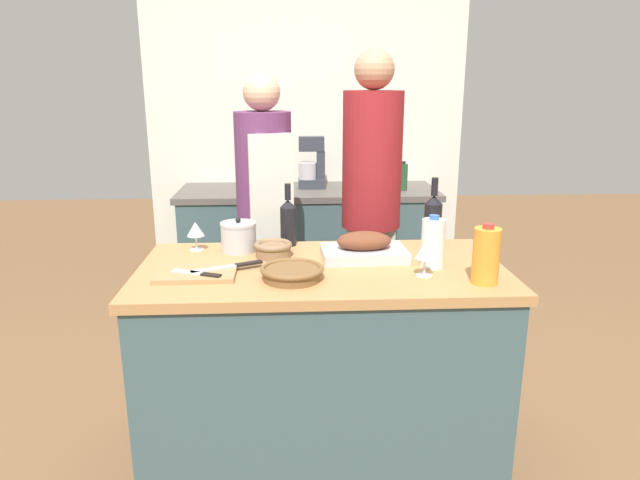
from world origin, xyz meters
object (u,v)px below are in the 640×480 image
Objects in this scene: cutting_board at (196,274)px; knife_paring at (198,273)px; condiment_bottle_short at (246,176)px; milk_jug at (433,243)px; knife_chef at (230,266)px; roasting_pan at (364,248)px; person_cook_aproned at (265,213)px; mixing_bowl at (273,249)px; condiment_bottle_tall at (403,177)px; stock_pot at (239,237)px; wine_glass_right at (195,230)px; person_cook_guest at (371,200)px; condiment_bottle_extra at (353,175)px; wine_glass_left at (425,251)px; wicker_basket at (292,272)px; juice_jug at (486,256)px; stand_mixer at (312,167)px; wine_bottle_green at (433,219)px; wine_bottle_dark at (288,221)px.

cutting_board is 0.04m from knife_paring.
condiment_bottle_short is (0.08, 1.75, 0.10)m from cutting_board.
milk_jug is 0.82m from knife_chef.
roasting_pan is 0.87m from person_cook_aproned.
condiment_bottle_tall reaches higher than mixing_bowl.
roasting_pan is 0.56m from stock_pot.
stock_pot is (0.14, 0.33, 0.06)m from cutting_board.
wine_glass_right is 1.02m from person_cook_guest.
person_cook_aproned is (-0.71, 0.88, -0.07)m from milk_jug.
condiment_bottle_extra is (-0.31, 0.22, -0.02)m from condiment_bottle_tall.
person_cook_aproned is at bearing -142.99° from condiment_bottle_tall.
person_cook_guest is at bearing -90.19° from condiment_bottle_extra.
cutting_board is 0.89m from wine_glass_left.
mixing_bowl is 0.37m from wine_glass_right.
wicker_basket is 0.73m from juice_jug.
wine_glass_left is 1.02m from wine_glass_right.
stand_mixer is at bearing 106.91° from juice_jug.
wine_glass_right reaches higher than mixing_bowl.
wine_glass_left is at bearing -107.49° from wine_bottle_green.
wine_glass_left is at bearing -75.08° from person_cook_aproned.
knife_paring is at bearing -67.74° from cutting_board.
person_cook_guest reaches higher than knife_paring.
person_cook_aproned is (0.23, 0.94, 0.03)m from cutting_board.
wine_glass_right is 1.50m from stand_mixer.
stand_mixer is (0.16, 1.33, 0.06)m from wine_bottle_dark.
stock_pot is 0.70× the size of juice_jug.
stand_mixer is (0.51, 1.77, 0.15)m from knife_paring.
wine_glass_left is at bearing -65.70° from condiment_bottle_short.
juice_jug is 1.08m from person_cook_guest.
cutting_board is 1.69× the size of condiment_bottle_short.
cutting_board is 2.26× the size of wine_glass_left.
condiment_bottle_short is (-0.28, 1.33, -0.00)m from wine_bottle_dark.
cutting_board is 0.95m from milk_jug.
wine_glass_left is (0.75, -0.38, 0.03)m from stock_pot.
cutting_board is (-0.68, -0.19, -0.04)m from roasting_pan.
condiment_bottle_tall reaches higher than wine_glass_left.
wine_bottle_dark is at bearing -130.50° from person_cook_guest.
person_cook_aproned reaches higher than juice_jug.
mixing_bowl is at bearing -31.58° from stock_pot.
person_cook_aproned is at bearing 123.59° from wine_glass_left.
cutting_board is 1.11m from juice_jug.
wine_bottle_green is at bearing -81.99° from condiment_bottle_extra.
condiment_bottle_extra is (0.44, 1.89, 0.07)m from wicker_basket.
roasting_pan is 1.16× the size of wine_bottle_green.
person_cook_guest reaches higher than condiment_bottle_short.
wine_bottle_green is 1.13× the size of knife_chef.
cutting_board is 0.88× the size of stand_mixer.
knife_chef is (-0.01, -0.29, -0.04)m from stock_pot.
wicker_basket is 0.77× the size of wine_bottle_green.
wine_glass_left is 0.08× the size of person_cook_guest.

